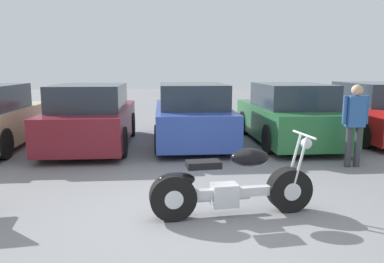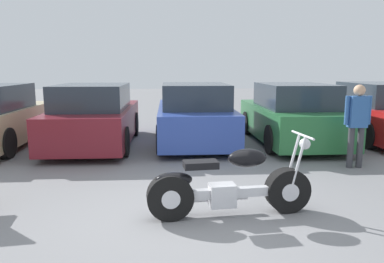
% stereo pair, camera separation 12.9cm
% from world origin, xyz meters
% --- Properties ---
extents(ground_plane, '(60.00, 60.00, 0.00)m').
position_xyz_m(ground_plane, '(0.00, 0.00, 0.00)').
color(ground_plane, slate).
extents(motorcycle, '(2.21, 0.63, 1.07)m').
position_xyz_m(motorcycle, '(0.54, 0.08, 0.40)').
color(motorcycle, black).
rests_on(motorcycle, ground_plane).
extents(parked_car_maroon, '(1.90, 4.16, 1.54)m').
position_xyz_m(parked_car_maroon, '(-2.07, 4.75, 0.71)').
color(parked_car_maroon, maroon).
rests_on(parked_car_maroon, ground_plane).
extents(parked_car_blue, '(1.90, 4.16, 1.54)m').
position_xyz_m(parked_car_blue, '(0.44, 4.94, 0.71)').
color(parked_car_blue, '#2D479E').
rests_on(parked_car_blue, ground_plane).
extents(parked_car_green, '(1.90, 4.16, 1.54)m').
position_xyz_m(parked_car_green, '(2.94, 4.78, 0.71)').
color(parked_car_green, '#286B38').
rests_on(parked_car_green, ground_plane).
extents(parked_car_red, '(1.90, 4.16, 1.54)m').
position_xyz_m(parked_car_red, '(5.45, 5.16, 0.71)').
color(parked_car_red, red).
rests_on(parked_car_red, ground_plane).
extents(person_standing, '(0.52, 0.22, 1.62)m').
position_xyz_m(person_standing, '(3.41, 2.31, 0.96)').
color(person_standing, '#38383D').
rests_on(person_standing, ground_plane).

